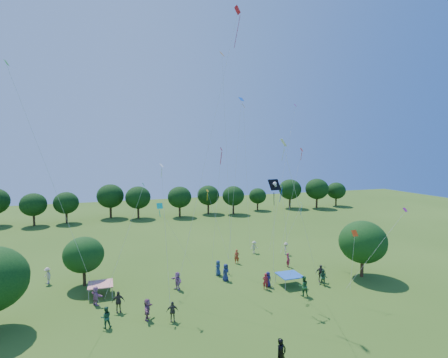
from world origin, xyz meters
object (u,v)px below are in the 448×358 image
at_px(near_tree_north, 84,255).
at_px(near_tree_east, 363,242).
at_px(man_in_black, 281,354).
at_px(tent_blue, 289,275).
at_px(pirate_kite, 275,186).
at_px(tent_red_stripe, 100,284).
at_px(red_high_kite, 228,59).

relative_size(near_tree_north, near_tree_east, 0.82).
bearing_deg(man_in_black, tent_blue, 40.16).
xyz_separation_m(near_tree_east, pirate_kite, (-11.33, -1.75, 6.47)).
xyz_separation_m(tent_red_stripe, red_high_kite, (11.88, -1.75, 20.92)).
height_order(near_tree_north, red_high_kite, red_high_kite).
xyz_separation_m(near_tree_north, red_high_kite, (13.43, -4.68, 18.82)).
relative_size(near_tree_east, pirate_kite, 0.63).
distance_m(tent_red_stripe, red_high_kite, 24.12).
bearing_deg(red_high_kite, man_in_black, -95.25).
bearing_deg(red_high_kite, tent_red_stripe, 171.63).
relative_size(pirate_kite, red_high_kite, 0.37).
xyz_separation_m(tent_red_stripe, man_in_black, (10.64, -15.22, -0.04)).
distance_m(pirate_kite, red_high_kite, 12.73).
bearing_deg(man_in_black, tent_red_stripe, 106.56).
relative_size(tent_blue, red_high_kite, 0.09).
distance_m(near_tree_east, red_high_kite, 23.29).
bearing_deg(tent_red_stripe, near_tree_north, 117.89).
height_order(near_tree_north, near_tree_east, near_tree_east).
bearing_deg(man_in_black, red_high_kite, 66.37).
bearing_deg(tent_red_stripe, tent_blue, -11.25).
relative_size(tent_red_stripe, tent_blue, 1.00).
distance_m(tent_blue, red_high_kite, 21.81).
bearing_deg(near_tree_north, pirate_kite, -27.60).
height_order(tent_red_stripe, man_in_black, man_in_black).
distance_m(near_tree_east, tent_blue, 8.91).
bearing_deg(tent_red_stripe, near_tree_east, -8.52).
relative_size(near_tree_north, man_in_black, 2.46).
height_order(pirate_kite, red_high_kite, red_high_kite).
distance_m(near_tree_north, tent_red_stripe, 3.93).
bearing_deg(pirate_kite, tent_blue, 36.86).
xyz_separation_m(near_tree_north, near_tree_east, (27.81, -6.87, 0.63)).
bearing_deg(pirate_kite, man_in_black, -114.20).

